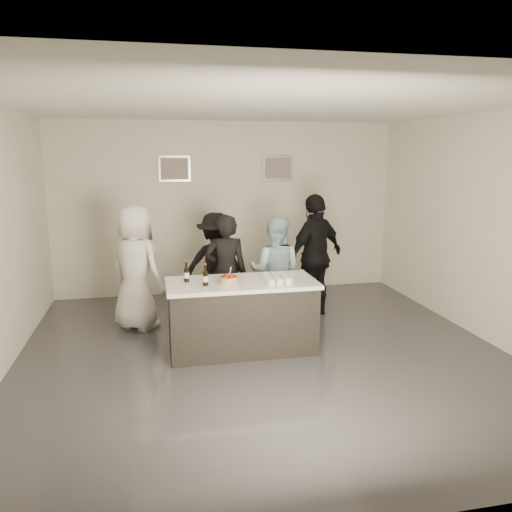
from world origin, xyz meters
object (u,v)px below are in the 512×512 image
object	(u,v)px
beer_bottle_a	(186,272)
beer_bottle_b	(205,275)
person_main_black	(226,273)
person_guest_right	(316,256)
cake	(229,280)
bar_counter	(242,316)
person_guest_left	(136,268)
person_main_blue	(275,271)
person_guest_back	(216,264)

from	to	relation	value
beer_bottle_a	beer_bottle_b	bearing A→B (deg)	-47.27
person_main_black	person_guest_right	distance (m)	1.47
beer_bottle_a	cake	bearing A→B (deg)	-19.05
bar_counter	cake	world-z (taller)	cake
person_guest_left	person_main_blue	bearing A→B (deg)	-144.37
bar_counter	person_main_black	bearing A→B (deg)	95.79
person_main_black	person_guest_right	xyz separation A→B (m)	(1.42, 0.34, 0.11)
person_main_blue	person_guest_back	world-z (taller)	person_main_blue
bar_counter	beer_bottle_a	distance (m)	0.89
cake	person_main_blue	bearing A→B (deg)	48.40
bar_counter	person_main_black	world-z (taller)	person_main_black
person_guest_left	person_main_black	bearing A→B (deg)	-150.64
person_main_blue	person_guest_left	bearing A→B (deg)	16.15
person_guest_right	person_main_black	bearing A→B (deg)	-17.18
beer_bottle_a	beer_bottle_b	world-z (taller)	same
beer_bottle_a	beer_bottle_b	size ratio (longest dim) A/B	1.00
cake	beer_bottle_a	world-z (taller)	beer_bottle_a
beer_bottle_b	person_main_black	bearing A→B (deg)	67.72
person_guest_back	cake	bearing A→B (deg)	106.62
cake	person_guest_right	distance (m)	1.94
person_main_black	person_main_blue	size ratio (longest dim) A/B	1.03
person_main_black	person_guest_back	xyz separation A→B (m)	(-0.05, 0.67, -0.03)
beer_bottle_a	person_guest_left	xyz separation A→B (m)	(-0.64, 0.99, -0.15)
person_guest_left	person_guest_right	distance (m)	2.65
cake	beer_bottle_b	size ratio (longest dim) A/B	0.87
person_main_black	person_guest_left	world-z (taller)	person_guest_left
person_guest_left	person_guest_back	xyz separation A→B (m)	(1.18, 0.38, -0.09)
person_guest_back	beer_bottle_b	bearing A→B (deg)	96.53
bar_counter	beer_bottle_a	bearing A→B (deg)	171.02
cake	person_main_black	bearing A→B (deg)	83.97
bar_counter	person_main_black	xyz separation A→B (m)	(-0.08, 0.80, 0.37)
bar_counter	person_main_blue	distance (m)	1.12
cake	person_guest_right	bearing A→B (deg)	38.57
cake	person_main_black	distance (m)	0.88
cake	person_main_black	world-z (taller)	person_main_black
cake	bar_counter	bearing A→B (deg)	20.77
bar_counter	beer_bottle_b	distance (m)	0.75
cake	person_guest_back	bearing A→B (deg)	88.41
cake	person_guest_back	distance (m)	1.55
bar_counter	person_guest_back	world-z (taller)	person_guest_back
bar_counter	cake	xyz separation A→B (m)	(-0.17, -0.07, 0.49)
person_guest_left	beer_bottle_a	bearing A→B (deg)	165.69
bar_counter	person_guest_right	world-z (taller)	person_guest_right
person_main_black	person_guest_back	world-z (taller)	person_main_black
beer_bottle_a	beer_bottle_b	distance (m)	0.31
beer_bottle_a	person_main_black	size ratio (longest dim) A/B	0.16
beer_bottle_b	person_main_black	world-z (taller)	person_main_black
bar_counter	person_guest_right	xyz separation A→B (m)	(1.34, 1.14, 0.48)
beer_bottle_b	person_guest_left	size ratio (longest dim) A/B	0.15
person_guest_left	person_guest_back	bearing A→B (deg)	-119.52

